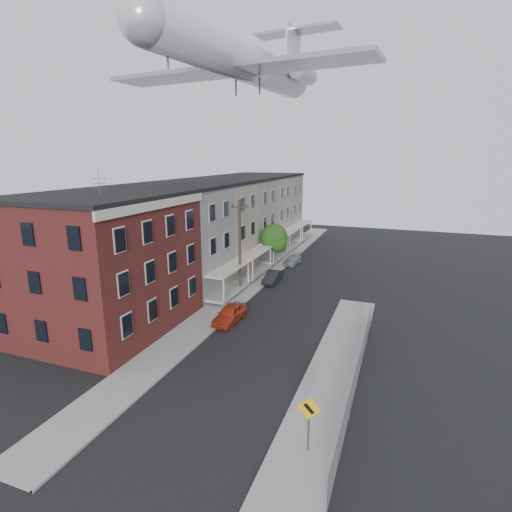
{
  "coord_description": "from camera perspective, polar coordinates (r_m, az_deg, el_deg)",
  "views": [
    {
      "loc": [
        8.74,
        -16.04,
        12.84
      ],
      "look_at": [
        0.44,
        6.22,
        6.92
      ],
      "focal_mm": 28.0,
      "sensor_mm": 36.0,
      "label": 1
    }
  ],
  "objects": [
    {
      "name": "row_house_b",
      "position": [
        45.29,
        -7.1,
        4.09
      ],
      "size": [
        11.98,
        7.0,
        10.3
      ],
      "color": "slate",
      "rests_on": "ground"
    },
    {
      "name": "corner_building",
      "position": [
        31.93,
        -20.87,
        -0.85
      ],
      "size": [
        10.31,
        12.3,
        12.15
      ],
      "color": "#3E1513",
      "rests_on": "ground"
    },
    {
      "name": "warning_sign",
      "position": [
        18.85,
        7.56,
        -21.68
      ],
      "size": [
        1.1,
        0.11,
        2.8
      ],
      "color": "#515156",
      "rests_on": "ground"
    },
    {
      "name": "sidewalk_right",
      "position": [
        25.69,
        10.9,
        -16.12
      ],
      "size": [
        3.0,
        26.0,
        0.12
      ],
      "primitive_type": "cube",
      "color": "gray",
      "rests_on": "ground"
    },
    {
      "name": "row_house_a",
      "position": [
        39.33,
        -11.79,
        2.39
      ],
      "size": [
        11.98,
        7.0,
        10.3
      ],
      "color": "slate",
      "rests_on": "ground"
    },
    {
      "name": "row_house_d",
      "position": [
        57.92,
        -0.69,
        6.35
      ],
      "size": [
        11.98,
        7.0,
        10.3
      ],
      "color": "slate",
      "rests_on": "ground"
    },
    {
      "name": "sidewalk_left",
      "position": [
        44.38,
        0.83,
        -2.74
      ],
      "size": [
        3.0,
        62.0,
        0.12
      ],
      "primitive_type": "cube",
      "color": "gray",
      "rests_on": "ground"
    },
    {
      "name": "ground",
      "position": [
        22.33,
        -7.13,
        -21.23
      ],
      "size": [
        120.0,
        120.0,
        0.0
      ],
      "primitive_type": "plane",
      "color": "black",
      "rests_on": "ground"
    },
    {
      "name": "airplane",
      "position": [
        39.96,
        -1.53,
        25.96
      ],
      "size": [
        25.09,
        28.65,
        8.25
      ],
      "color": "silver",
      "rests_on": "ground"
    },
    {
      "name": "car_mid",
      "position": [
        41.88,
        2.4,
        -3.01
      ],
      "size": [
        1.28,
        3.65,
        1.2
      ],
      "primitive_type": "imported",
      "rotation": [
        0.0,
        0.0,
        -0.0
      ],
      "color": "black",
      "rests_on": "ground"
    },
    {
      "name": "row_house_c",
      "position": [
        51.52,
        -3.51,
        5.36
      ],
      "size": [
        11.98,
        7.0,
        10.3
      ],
      "color": "slate",
      "rests_on": "ground"
    },
    {
      "name": "street_tree",
      "position": [
        47.09,
        2.72,
        2.48
      ],
      "size": [
        3.22,
        3.2,
        5.2
      ],
      "color": "black",
      "rests_on": "ground"
    },
    {
      "name": "utility_pole",
      "position": [
        37.83,
        -2.34,
        1.52
      ],
      "size": [
        1.8,
        0.26,
        9.0
      ],
      "color": "black",
      "rests_on": "ground"
    },
    {
      "name": "curb_left",
      "position": [
        43.93,
        2.62,
        -2.92
      ],
      "size": [
        0.15,
        62.0,
        0.14
      ],
      "primitive_type": "cube",
      "color": "gray",
      "rests_on": "ground"
    },
    {
      "name": "car_near",
      "position": [
        32.16,
        -3.78,
        -8.25
      ],
      "size": [
        1.71,
        4.05,
        1.37
      ],
      "primitive_type": "imported",
      "rotation": [
        0.0,
        0.0,
        -0.02
      ],
      "color": "#AB3016",
      "rests_on": "ground"
    },
    {
      "name": "curb_right",
      "position": [
        25.9,
        7.62,
        -15.68
      ],
      "size": [
        0.15,
        26.0,
        0.14
      ],
      "primitive_type": "cube",
      "color": "gray",
      "rests_on": "ground"
    },
    {
      "name": "car_far",
      "position": [
        49.15,
        5.24,
        -0.57
      ],
      "size": [
        1.76,
        3.75,
        1.06
      ],
      "primitive_type": "imported",
      "rotation": [
        0.0,
        0.0,
        -0.08
      ],
      "color": "gray",
      "rests_on": "ground"
    },
    {
      "name": "row_house_e",
      "position": [
        64.45,
        1.57,
        7.12
      ],
      "size": [
        11.98,
        7.0,
        10.3
      ],
      "color": "slate",
      "rests_on": "ground"
    },
    {
      "name": "chainlink_fence",
      "position": [
        24.21,
        14.22,
        -15.76
      ],
      "size": [
        0.06,
        18.06,
        1.9
      ],
      "color": "gray",
      "rests_on": "ground"
    }
  ]
}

